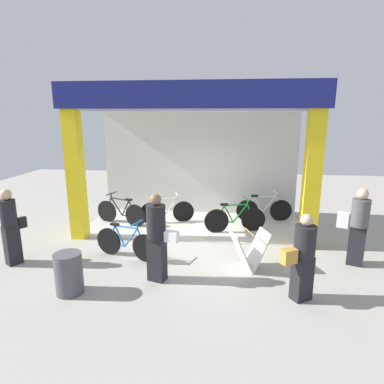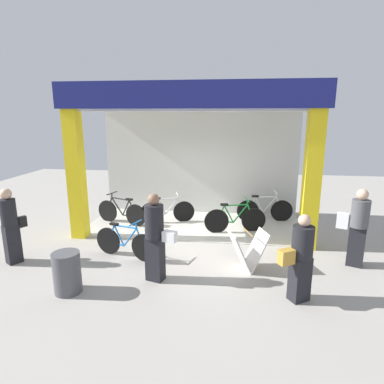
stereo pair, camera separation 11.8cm
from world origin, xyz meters
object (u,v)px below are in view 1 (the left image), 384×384
bicycle_inside_0 (167,211)px  bicycle_parked_0 (126,243)px  pedestrian_0 (157,236)px  pedestrian_2 (10,226)px  bicycle_inside_3 (264,209)px  bicycle_inside_2 (121,212)px  sandwich_board_sign (249,250)px  pedestrian_3 (358,225)px  trash_bin (69,273)px  pedestrian_1 (303,256)px  bicycle_inside_1 (235,219)px

bicycle_inside_0 → bicycle_parked_0: size_ratio=1.01×
pedestrian_0 → pedestrian_2: 3.29m
bicycle_inside_3 → pedestrian_2: (-5.67, -3.58, 0.49)m
bicycle_inside_3 → bicycle_parked_0: (-3.33, -3.02, -0.02)m
bicycle_parked_0 → bicycle_inside_2: bearing=111.4°
bicycle_inside_2 → sandwich_board_sign: bicycle_inside_2 is taller
pedestrian_3 → bicycle_inside_3: bearing=121.0°
sandwich_board_sign → pedestrian_2: pedestrian_2 is taller
pedestrian_0 → trash_bin: pedestrian_0 is taller
bicycle_inside_3 → pedestrian_1: pedestrian_1 is taller
bicycle_inside_1 → bicycle_parked_0: 3.13m
bicycle_inside_2 → bicycle_inside_3: 4.27m
pedestrian_1 → pedestrian_2: pedestrian_2 is taller
bicycle_inside_2 → pedestrian_3: (5.86, -1.96, 0.52)m
bicycle_inside_0 → bicycle_parked_0: bicycle_inside_0 is taller
bicycle_inside_1 → bicycle_parked_0: size_ratio=1.08×
bicycle_inside_1 → sandwich_board_sign: 2.21m
bicycle_inside_3 → pedestrian_1: size_ratio=1.07×
bicycle_parked_0 → sandwich_board_sign: bearing=-4.9°
bicycle_inside_0 → pedestrian_3: (4.55, -2.27, 0.53)m
bicycle_inside_3 → pedestrian_1: (0.22, -4.32, 0.44)m
bicycle_inside_1 → trash_bin: (-3.01, -3.52, 0.01)m
bicycle_inside_0 → pedestrian_1: pedestrian_1 is taller
pedestrian_2 → bicycle_inside_2: bearing=62.2°
pedestrian_2 → bicycle_inside_1: bearing=27.8°
pedestrian_1 → bicycle_inside_1: bearing=108.7°
bicycle_inside_1 → pedestrian_2: (-4.78, -2.52, 0.49)m
pedestrian_0 → pedestrian_2: pedestrian_0 is taller
pedestrian_1 → pedestrian_3: pedestrian_3 is taller
bicycle_inside_0 → bicycle_inside_3: 2.93m
bicycle_inside_2 → pedestrian_2: pedestrian_2 is taller
pedestrian_0 → pedestrian_3: (4.06, 1.18, -0.03)m
bicycle_inside_0 → pedestrian_0: pedestrian_0 is taller
pedestrian_1 → pedestrian_3: size_ratio=0.93×
bicycle_inside_1 → pedestrian_1: bearing=-71.3°
bicycle_parked_0 → pedestrian_1: bearing=-20.1°
bicycle_inside_0 → bicycle_inside_1: bicycle_inside_1 is taller
bicycle_inside_3 → pedestrian_2: size_ratio=1.00×
bicycle_inside_1 → pedestrian_2: bearing=-152.2°
bicycle_inside_2 → trash_bin: bicycle_inside_2 is taller
bicycle_parked_0 → pedestrian_0: 1.42m
pedestrian_2 → bicycle_parked_0: bearing=13.4°
bicycle_inside_3 → pedestrian_1: bearing=-87.1°
pedestrian_0 → pedestrian_2: size_ratio=1.05×
bicycle_parked_0 → trash_bin: bicycle_parked_0 is taller
bicycle_inside_0 → bicycle_inside_3: bicycle_inside_3 is taller
bicycle_inside_3 → pedestrian_2: pedestrian_2 is taller
bicycle_inside_0 → trash_bin: bearing=-103.7°
bicycle_inside_0 → bicycle_inside_3: (2.89, 0.49, 0.01)m
bicycle_inside_3 → pedestrian_0: 4.64m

